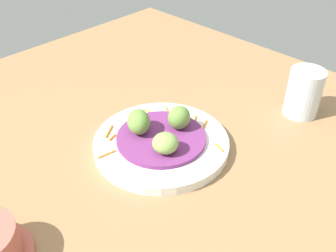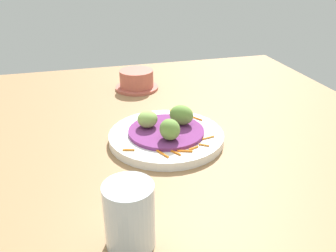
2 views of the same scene
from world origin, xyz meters
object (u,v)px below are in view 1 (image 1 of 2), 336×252
Objects in this scene: guac_scoop_right at (179,117)px; water_glass at (304,93)px; guac_scoop_left at (139,122)px; main_plate at (161,144)px; guac_scoop_center at (165,143)px.

water_glass is (-24.18, 12.36, 0.10)cm from guac_scoop_right.
guac_scoop_left is at bearing -35.18° from guac_scoop_right.
water_glass reaches higher than guac_scoop_left.
guac_scoop_right is (-4.36, 0.40, 3.95)cm from main_plate.
guac_scoop_left is 1.19× the size of guac_scoop_right.
water_glass reaches higher than main_plate.
main_plate is 5.91cm from guac_scoop_left.
guac_scoop_center is (2.52, 3.58, 3.56)cm from main_plate.
guac_scoop_left and guac_scoop_right have the same top height.
guac_scoop_right is (-6.89, -3.19, 0.38)cm from guac_scoop_center.
guac_scoop_center is 0.46× the size of water_glass.
guac_scoop_left reaches higher than guac_scoop_center.
guac_scoop_left is 7.60cm from guac_scoop_center.
guac_scoop_center is 7.60cm from guac_scoop_right.
main_plate is at bearing -24.08° from water_glass.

